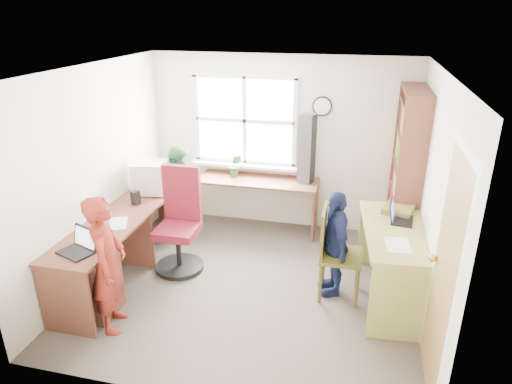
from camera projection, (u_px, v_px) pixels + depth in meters
room at (254, 183)px, 4.84m from camera, size 3.64×3.44×2.44m
l_desk at (131, 249)px, 5.07m from camera, size 2.38×2.95×0.75m
right_desk at (395, 249)px, 4.77m from camera, size 0.80×1.50×0.83m
bookshelf at (405, 179)px, 5.55m from camera, size 0.30×1.02×2.10m
swivel_chair at (180, 226)px, 5.42m from camera, size 0.59×0.59×1.24m
wooden_chair at (334, 249)px, 4.85m from camera, size 0.45×0.45×1.02m
crt_monitor at (151, 177)px, 5.76m from camera, size 0.46×0.43×0.41m
laptop_left at (80, 246)px, 4.41m from camera, size 0.40×0.37×0.22m
laptop_right at (398, 216)px, 4.86m from camera, size 0.28×0.33×0.21m
speaker_a at (136, 198)px, 5.45m from camera, size 0.11×0.11×0.17m
speaker_b at (159, 180)px, 6.01m from camera, size 0.10×0.10×0.16m
cd_tower at (307, 149)px, 6.01m from camera, size 0.23×0.22×0.93m
game_box at (398, 210)px, 5.06m from camera, size 0.38×0.38×0.06m
paper_a at (117, 223)px, 4.99m from camera, size 0.33×0.38×0.00m
paper_b at (398, 245)px, 4.36m from camera, size 0.26×0.34×0.00m
potted_plant at (235, 166)px, 6.32m from camera, size 0.20×0.17×0.33m
person_red at (108, 264)px, 4.30m from camera, size 0.47×0.58×1.39m
person_green at (182, 192)px, 6.12m from camera, size 0.57×0.68×1.28m
person_navy at (335, 243)px, 4.89m from camera, size 0.49×0.75×1.19m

